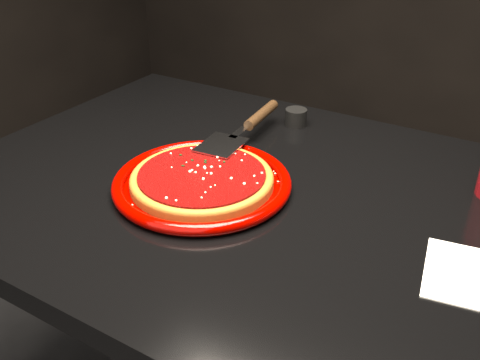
# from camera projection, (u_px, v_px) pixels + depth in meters

# --- Properties ---
(table) EXTENTS (1.20, 0.80, 0.75)m
(table) POSITION_uv_depth(u_px,v_px,m) (268.00, 346.00, 1.12)
(table) COLOR black
(table) RESTS_ON floor
(plate) EXTENTS (0.38, 0.38, 0.02)m
(plate) POSITION_uv_depth(u_px,v_px,m) (202.00, 183.00, 0.94)
(plate) COLOR #6E0200
(plate) RESTS_ON table
(pizza_crust) EXTENTS (0.31, 0.31, 0.01)m
(pizza_crust) POSITION_uv_depth(u_px,v_px,m) (202.00, 181.00, 0.94)
(pizza_crust) COLOR brown
(pizza_crust) RESTS_ON plate
(pizza_crust_rim) EXTENTS (0.31, 0.31, 0.02)m
(pizza_crust_rim) POSITION_uv_depth(u_px,v_px,m) (202.00, 178.00, 0.94)
(pizza_crust_rim) COLOR brown
(pizza_crust_rim) RESTS_ON plate
(pizza_sauce) EXTENTS (0.27, 0.27, 0.01)m
(pizza_sauce) POSITION_uv_depth(u_px,v_px,m) (202.00, 175.00, 0.93)
(pizza_sauce) COLOR #6D0605
(pizza_sauce) RESTS_ON plate
(parmesan_dusting) EXTENTS (0.22, 0.22, 0.01)m
(parmesan_dusting) POSITION_uv_depth(u_px,v_px,m) (202.00, 172.00, 0.93)
(parmesan_dusting) COLOR beige
(parmesan_dusting) RESTS_ON plate
(basil_flecks) EXTENTS (0.20, 0.20, 0.00)m
(basil_flecks) POSITION_uv_depth(u_px,v_px,m) (202.00, 173.00, 0.93)
(basil_flecks) COLOR black
(basil_flecks) RESTS_ON plate
(pizza_server) EXTENTS (0.12, 0.33, 0.02)m
(pizza_server) POSITION_uv_depth(u_px,v_px,m) (244.00, 127.00, 1.08)
(pizza_server) COLOR #B1B3B8
(pizza_server) RESTS_ON plate
(napkin_a) EXTENTS (0.16, 0.16, 0.00)m
(napkin_a) POSITION_uv_depth(u_px,v_px,m) (477.00, 277.00, 0.73)
(napkin_a) COLOR white
(napkin_a) RESTS_ON table
(ramekin) EXTENTS (0.06, 0.06, 0.04)m
(ramekin) POSITION_uv_depth(u_px,v_px,m) (296.00, 117.00, 1.18)
(ramekin) COLOR black
(ramekin) RESTS_ON table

